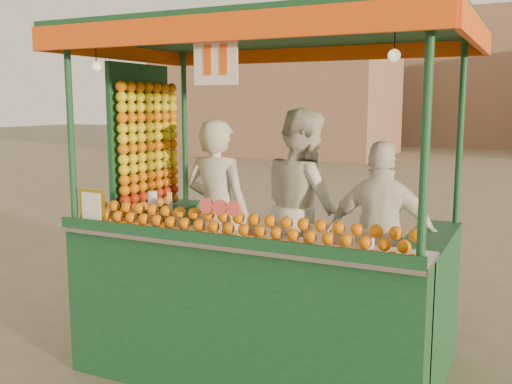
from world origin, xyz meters
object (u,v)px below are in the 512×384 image
at_px(vendor_middle, 303,208).
at_px(vendor_right, 381,237).
at_px(juice_cart, 255,262).
at_px(vendor_left, 217,213).

distance_m(vendor_middle, vendor_right, 0.87).
xyz_separation_m(juice_cart, vendor_left, (-0.61, 0.43, 0.29)).
distance_m(vendor_left, vendor_middle, 0.81).
bearing_deg(vendor_middle, vendor_left, 74.72).
bearing_deg(vendor_right, vendor_middle, -25.09).
relative_size(vendor_left, vendor_right, 1.10).
xyz_separation_m(vendor_middle, vendor_right, (0.81, -0.29, -0.13)).
bearing_deg(vendor_right, vendor_left, -3.51).
xyz_separation_m(vendor_left, vendor_right, (1.55, 0.05, -0.08)).
relative_size(juice_cart, vendor_right, 1.96).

